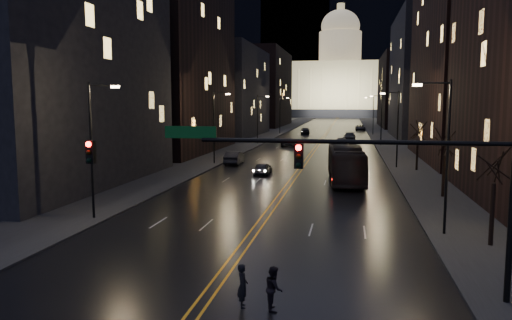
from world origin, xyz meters
The scene contains 37 objects.
ground centered at (0.00, 0.00, 0.00)m, with size 900.00×900.00×0.00m, color black.
road centered at (0.00, 130.00, 0.01)m, with size 20.00×320.00×0.02m, color black.
sidewalk_left centered at (-14.00, 130.00, 0.08)m, with size 8.00×320.00×0.16m, color black.
sidewalk_right centered at (14.00, 130.00, 0.08)m, with size 8.00×320.00×0.16m, color black.
center_line centered at (0.00, 130.00, 0.03)m, with size 0.62×320.00×0.01m, color orange.
building_left_near centered at (-21.00, 22.00, 11.00)m, with size 12.00×28.00×22.00m, color black.
building_left_mid centered at (-21.00, 54.00, 14.00)m, with size 12.00×30.00×28.00m, color black.
building_left_far centered at (-21.00, 92.00, 10.00)m, with size 12.00×34.00×20.00m, color black.
building_left_dist centered at (-21.00, 140.00, 12.00)m, with size 12.00×40.00×24.00m, color black.
building_right_tall centered at (21.00, 50.00, 19.00)m, with size 12.00×30.00×38.00m, color black.
building_right_mid centered at (21.00, 92.00, 13.00)m, with size 12.00×34.00×26.00m, color black.
building_right_dist centered at (21.00, 140.00, 11.00)m, with size 12.00×40.00×22.00m, color black.
mountain_ridge centered at (40.00, 380.00, 65.00)m, with size 520.00×60.00×130.00m, color black.
capitol centered at (0.00, 250.00, 17.15)m, with size 90.00×50.00×58.50m.
traffic_signal centered at (5.91, 0.00, 5.10)m, with size 17.29×0.45×7.00m.
streetlamp_right_near centered at (10.81, 10.00, 5.08)m, with size 2.13×0.25×9.00m.
streetlamp_left_near centered at (-10.81, 10.00, 5.08)m, with size 2.13×0.25×9.00m.
streetlamp_right_mid centered at (10.81, 40.00, 5.08)m, with size 2.13×0.25×9.00m.
streetlamp_left_mid centered at (-10.81, 40.00, 5.08)m, with size 2.13×0.25×9.00m.
streetlamp_right_far centered at (10.81, 70.00, 5.08)m, with size 2.13×0.25×9.00m.
streetlamp_left_far centered at (-10.81, 70.00, 5.08)m, with size 2.13×0.25×9.00m.
streetlamp_right_dist centered at (10.81, 100.00, 5.08)m, with size 2.13×0.25×9.00m.
streetlamp_left_dist centered at (-10.81, 100.00, 5.08)m, with size 2.13×0.25×9.00m.
tree_right_near centered at (13.00, 8.00, 4.53)m, with size 2.40×2.40×6.65m.
tree_right_mid centered at (13.00, 22.00, 4.53)m, with size 2.40×2.40×6.65m.
tree_right_far centered at (13.00, 38.00, 4.53)m, with size 2.40×2.40×6.65m.
bus centered at (5.21, 29.17, 1.79)m, with size 3.01×12.88×3.59m, color black.
oncoming_car_a centered at (-3.54, 32.31, 0.68)m, with size 1.61×4.00×1.36m, color black.
oncoming_car_b centered at (-8.50, 40.38, 0.83)m, with size 1.75×5.03×1.66m, color black.
oncoming_car_c centered at (-4.76, 66.55, 0.74)m, with size 2.47×5.35×1.49m, color black.
oncoming_car_d centered at (-4.97, 101.00, 0.76)m, with size 2.14×5.26×1.53m, color black.
receding_car_a centered at (5.02, 48.55, 0.72)m, with size 1.52×4.37×1.44m, color black.
receding_car_b centered at (4.26, 67.97, 0.82)m, with size 1.94×4.82×1.64m, color black.
receding_car_c centered at (5.59, 81.55, 0.83)m, with size 2.31×5.69×1.65m, color black.
receding_car_d centered at (8.50, 118.26, 0.77)m, with size 2.57×5.57×1.55m, color black.
pedestrian_a centered at (1.62, -2.00, 0.84)m, with size 0.62×0.40×1.69m, color black.
pedestrian_b centered at (2.81, -2.00, 0.84)m, with size 0.81×0.45×1.67m, color black.
Camera 1 is at (5.44, -19.73, 7.75)m, focal length 35.00 mm.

